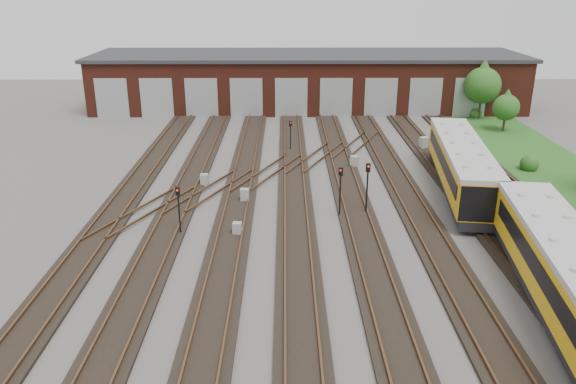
{
  "coord_description": "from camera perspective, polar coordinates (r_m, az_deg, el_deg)",
  "views": [
    {
      "loc": [
        -2.7,
        -28.26,
        14.48
      ],
      "look_at": [
        -2.52,
        4.77,
        2.0
      ],
      "focal_mm": 35.0,
      "sensor_mm": 36.0,
      "label": 1
    }
  ],
  "objects": [
    {
      "name": "relay_cabinet_0",
      "position": [
        42.49,
        -8.48,
        1.2
      ],
      "size": [
        0.6,
        0.51,
        0.93
      ],
      "primitive_type": "cube",
      "rotation": [
        0.0,
        0.0,
        -0.09
      ],
      "color": "#95989A",
      "rests_on": "ground"
    },
    {
      "name": "metro_train",
      "position": [
        28.59,
        26.34,
        -7.48
      ],
      "size": [
        4.98,
        48.22,
        3.3
      ],
      "rotation": [
        0.0,
        0.0,
        -0.13
      ],
      "color": "black",
      "rests_on": "ground"
    },
    {
      "name": "relay_cabinet_2",
      "position": [
        34.02,
        -5.18,
        -3.79
      ],
      "size": [
        0.57,
        0.5,
        0.87
      ],
      "primitive_type": "cube",
      "rotation": [
        0.0,
        0.0,
        -0.13
      ],
      "color": "#95989A",
      "rests_on": "ground"
    },
    {
      "name": "ground",
      "position": [
        31.87,
        4.61,
        -6.4
      ],
      "size": [
        120.0,
        120.0,
        0.0
      ],
      "primitive_type": "plane",
      "color": "#474442",
      "rests_on": "ground"
    },
    {
      "name": "track_network",
      "position": [
        32.33,
        4.23,
        -5.76
      ],
      "size": [
        30.4,
        70.0,
        0.33
      ],
      "color": "black",
      "rests_on": "ground"
    },
    {
      "name": "relay_cabinet_4",
      "position": [
        52.77,
        13.61,
        4.83
      ],
      "size": [
        0.87,
        0.81,
        1.15
      ],
      "primitive_type": "cube",
      "rotation": [
        0.0,
        0.0,
        0.43
      ],
      "color": "#95989A",
      "rests_on": "ground"
    },
    {
      "name": "tree_1",
      "position": [
        61.16,
        21.32,
        8.3
      ],
      "size": [
        2.64,
        2.64,
        4.38
      ],
      "color": "#322616",
      "rests_on": "ground"
    },
    {
      "name": "bush_2",
      "position": [
        66.94,
        18.58,
        7.67
      ],
      "size": [
        1.24,
        1.24,
        1.24
      ],
      "primitive_type": "sphere",
      "color": "#1D4D16",
      "rests_on": "ground"
    },
    {
      "name": "signal_mast_3",
      "position": [
        36.72,
        8.07,
        1.02
      ],
      "size": [
        0.28,
        0.27,
        3.5
      ],
      "rotation": [
        0.0,
        0.0,
        0.01
      ],
      "color": "black",
      "rests_on": "ground"
    },
    {
      "name": "relay_cabinet_3",
      "position": [
        46.43,
        6.75,
        3.04
      ],
      "size": [
        0.75,
        0.69,
        1.02
      ],
      "primitive_type": "cube",
      "rotation": [
        0.0,
        0.0,
        -0.36
      ],
      "color": "#95989A",
      "rests_on": "ground"
    },
    {
      "name": "signal_mast_0",
      "position": [
        34.05,
        -11.05,
        -1.27
      ],
      "size": [
        0.25,
        0.24,
        3.06
      ],
      "rotation": [
        0.0,
        0.0,
        -0.02
      ],
      "color": "black",
      "rests_on": "ground"
    },
    {
      "name": "tree_0",
      "position": [
        65.86,
        19.19,
        10.61
      ],
      "size": [
        3.97,
        3.97,
        6.57
      ],
      "color": "#322616",
      "rests_on": "ground"
    },
    {
      "name": "maintenance_shed",
      "position": [
        69.22,
        1.95,
        11.31
      ],
      "size": [
        51.0,
        12.5,
        6.35
      ],
      "color": "#542015",
      "rests_on": "ground"
    },
    {
      "name": "bush_1",
      "position": [
        49.55,
        23.34,
        2.87
      ],
      "size": [
        1.49,
        1.49,
        1.49
      ],
      "primitive_type": "sphere",
      "color": "#1D4D16",
      "rests_on": "ground"
    },
    {
      "name": "relay_cabinet_1",
      "position": [
        39.01,
        -4.42,
        -0.37
      ],
      "size": [
        0.6,
        0.5,
        0.99
      ],
      "primitive_type": "cube",
      "rotation": [
        0.0,
        0.0,
        0.01
      ],
      "color": "#95989A",
      "rests_on": "ground"
    },
    {
      "name": "signal_mast_1",
      "position": [
        36.07,
        5.34,
        0.63
      ],
      "size": [
        0.3,
        0.28,
        3.39
      ],
      "rotation": [
        0.0,
        0.0,
        -0.31
      ],
      "color": "black",
      "rests_on": "ground"
    },
    {
      "name": "signal_mast_2",
      "position": [
        50.56,
        0.26,
        6.13
      ],
      "size": [
        0.27,
        0.26,
        2.75
      ],
      "rotation": [
        0.0,
        0.0,
        0.42
      ],
      "color": "black",
      "rests_on": "ground"
    }
  ]
}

